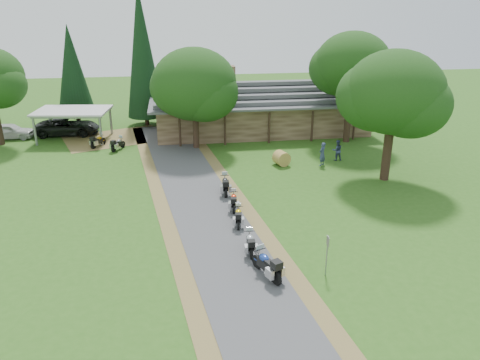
{
  "coord_description": "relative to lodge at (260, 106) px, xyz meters",
  "views": [
    {
      "loc": [
        -2.34,
        -20.62,
        12.47
      ],
      "look_at": [
        1.53,
        6.69,
        1.6
      ],
      "focal_mm": 35.0,
      "sensor_mm": 36.0,
      "label": 1
    }
  ],
  "objects": [
    {
      "name": "motorcycle_row_e",
      "position": [
        -5.22,
        -15.53,
        -1.79
      ],
      "size": [
        0.73,
        1.96,
        1.32
      ],
      "primitive_type": null,
      "rotation": [
        0.0,
        0.0,
        1.52
      ],
      "color": "black",
      "rests_on": "ground"
    },
    {
      "name": "motorcycle_row_d",
      "position": [
        -4.98,
        -18.14,
        -1.86
      ],
      "size": [
        0.76,
        1.77,
        1.17
      ],
      "primitive_type": null,
      "rotation": [
        0.0,
        0.0,
        1.45
      ],
      "color": "red",
      "rests_on": "ground"
    },
    {
      "name": "lodge",
      "position": [
        0.0,
        0.0,
        0.0
      ],
      "size": [
        21.4,
        9.4,
        4.9
      ],
      "primitive_type": null,
      "color": "brown",
      "rests_on": "ground"
    },
    {
      "name": "cedar_far",
      "position": [
        -18.38,
        5.07,
        2.56
      ],
      "size": [
        3.78,
        3.78,
        10.01
      ],
      "primitive_type": "cone",
      "color": "black",
      "rests_on": "ground"
    },
    {
      "name": "motorcycle_carport_a",
      "position": [
        -15.21,
        -3.53,
        -1.86
      ],
      "size": [
        1.37,
        1.77,
        1.18
      ],
      "primitive_type": null,
      "rotation": [
        0.0,
        0.0,
        1.03
      ],
      "color": "#C98D0D",
      "rests_on": "ground"
    },
    {
      "name": "motorcycle_carport_b",
      "position": [
        -13.38,
        -4.71,
        -1.87
      ],
      "size": [
        1.31,
        1.77,
        1.17
      ],
      "primitive_type": null,
      "rotation": [
        0.0,
        0.0,
        1.07
      ],
      "color": "slate",
      "rests_on": "ground"
    },
    {
      "name": "ground",
      "position": [
        -6.0,
        -24.0,
        -2.45
      ],
      "size": [
        120.0,
        120.0,
        0.0
      ],
      "primitive_type": "plane",
      "color": "#2E5B19",
      "rests_on": "ground"
    },
    {
      "name": "oak_driveway",
      "position": [
        6.55,
        -14.6,
        2.69
      ],
      "size": [
        6.79,
        6.79,
        10.28
      ],
      "primitive_type": null,
      "color": "#173810",
      "rests_on": "ground"
    },
    {
      "name": "motorcycle_row_b",
      "position": [
        -4.82,
        -23.54,
        -1.86
      ],
      "size": [
        0.68,
        1.76,
        1.18
      ],
      "primitive_type": null,
      "rotation": [
        0.0,
        0.0,
        1.5
      ],
      "color": "#B1B2B8",
      "rests_on": "ground"
    },
    {
      "name": "driveway",
      "position": [
        -6.5,
        -20.0,
        -2.45
      ],
      "size": [
        51.95,
        51.95,
        0.0
      ],
      "primitive_type": "plane",
      "rotation": [
        0.0,
        0.0,
        0.14
      ],
      "color": "#454648",
      "rests_on": "ground"
    },
    {
      "name": "sign_post",
      "position": [
        -1.59,
        -26.19,
        -1.4
      ],
      "size": [
        0.38,
        0.06,
        2.1
      ],
      "primitive_type": null,
      "color": "gray",
      "rests_on": "ground"
    },
    {
      "name": "carport",
      "position": [
        -17.62,
        -0.88,
        -1.05
      ],
      "size": [
        6.97,
        5.09,
        2.81
      ],
      "primitive_type": null,
      "rotation": [
        0.0,
        0.0,
        -0.13
      ],
      "color": "silver",
      "rests_on": "ground"
    },
    {
      "name": "cedar_near",
      "position": [
        -11.24,
        3.52,
        4.43
      ],
      "size": [
        3.71,
        3.71,
        13.76
      ],
      "primitive_type": "cone",
      "color": "black",
      "rests_on": "ground"
    },
    {
      "name": "motorcycle_row_a",
      "position": [
        -4.41,
        -25.89,
        -1.74
      ],
      "size": [
        1.41,
        2.17,
        1.41
      ],
      "primitive_type": null,
      "rotation": [
        0.0,
        0.0,
        1.96
      ],
      "color": "navy",
      "rests_on": "ground"
    },
    {
      "name": "motorcycle_row_c",
      "position": [
        -4.99,
        -20.31,
        -1.87
      ],
      "size": [
        0.77,
        1.74,
        1.15
      ],
      "primitive_type": null,
      "rotation": [
        0.0,
        0.0,
        1.44
      ],
      "color": "#EBC006",
      "rests_on": "ground"
    },
    {
      "name": "oak_lodge_left",
      "position": [
        -6.61,
        -5.03,
        2.06
      ],
      "size": [
        7.16,
        7.16,
        9.01
      ],
      "primitive_type": null,
      "color": "#173810",
      "rests_on": "ground"
    },
    {
      "name": "person_b",
      "position": [
        4.51,
        -10.02,
        -1.46
      ],
      "size": [
        0.57,
        0.41,
        1.99
      ],
      "primitive_type": "imported",
      "rotation": [
        0.0,
        0.0,
        3.13
      ],
      "color": "navy",
      "rests_on": "ground"
    },
    {
      "name": "car_dark_suv",
      "position": [
        -18.61,
        0.85,
        -1.23
      ],
      "size": [
        2.97,
        6.5,
        2.45
      ],
      "primitive_type": "imported",
      "rotation": [
        0.0,
        0.0,
        1.53
      ],
      "color": "black",
      "rests_on": "ground"
    },
    {
      "name": "hay_bale",
      "position": [
        -0.21,
        -10.54,
        -1.88
      ],
      "size": [
        1.4,
        1.33,
        1.13
      ],
      "primitive_type": "cylinder",
      "rotation": [
        1.57,
        0.0,
        0.31
      ],
      "color": "olive",
      "rests_on": "ground"
    },
    {
      "name": "oak_lodge_right",
      "position": [
        7.13,
        -5.06,
        3.17
      ],
      "size": [
        6.61,
        6.61,
        11.24
      ],
      "primitive_type": null,
      "color": "#173810",
      "rests_on": "ground"
    },
    {
      "name": "person_a",
      "position": [
        2.94,
        -11.03,
        -1.35
      ],
      "size": [
        0.76,
        0.75,
        2.2
      ],
      "primitive_type": "imported",
      "rotation": [
        0.0,
        0.0,
        3.9
      ],
      "color": "navy",
      "rests_on": "ground"
    },
    {
      "name": "car_white_sedan",
      "position": [
        -23.73,
        0.26,
        -1.54
      ],
      "size": [
        2.42,
        5.52,
        1.82
      ],
      "primitive_type": "imported",
      "rotation": [
        0.0,
        0.0,
        1.55
      ],
      "color": "silver",
      "rests_on": "ground"
    }
  ]
}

